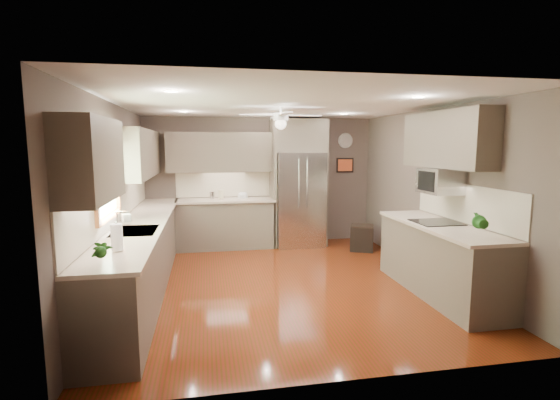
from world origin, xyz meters
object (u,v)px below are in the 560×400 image
object	(u,v)px
soap_bottle	(127,217)
paper_towel	(117,237)
canister_b	(212,195)
stool	(362,238)
potted_plant_left	(100,250)
bowl	(243,197)
potted_plant_right	(481,221)
refrigerator	(299,185)
canister_c	(221,194)
microwave	(440,181)

from	to	relation	value
soap_bottle	paper_towel	world-z (taller)	paper_towel
canister_b	stool	xyz separation A→B (m)	(2.74, -0.73, -0.77)
potted_plant_left	bowl	xyz separation A→B (m)	(1.57, 4.25, -0.13)
potted_plant_left	potted_plant_right	xyz separation A→B (m)	(3.87, 0.46, 0.02)
potted_plant_left	refrigerator	size ratio (longest dim) A/B	0.13
canister_c	stool	distance (m)	2.79
canister_b	microwave	world-z (taller)	microwave
soap_bottle	potted_plant_left	size ratio (longest dim) A/B	0.69
potted_plant_right	stool	world-z (taller)	potted_plant_right
canister_b	soap_bottle	world-z (taller)	soap_bottle
microwave	potted_plant_right	bearing A→B (deg)	-96.25
canister_b	microwave	bearing A→B (deg)	-43.12
potted_plant_left	microwave	xyz separation A→B (m)	(3.98, 1.47, 0.39)
microwave	paper_towel	world-z (taller)	microwave
refrigerator	microwave	bearing A→B (deg)	-63.91
microwave	canister_c	bearing A→B (deg)	135.40
soap_bottle	paper_towel	distance (m)	1.33
potted_plant_right	paper_towel	xyz separation A→B (m)	(-3.85, 0.08, -0.04)
canister_c	soap_bottle	world-z (taller)	soap_bottle
potted_plant_right	stool	size ratio (longest dim) A/B	0.65
soap_bottle	microwave	distance (m)	4.15
potted_plant_right	bowl	world-z (taller)	potted_plant_right
potted_plant_right	potted_plant_left	bearing A→B (deg)	-173.24
canister_b	canister_c	xyz separation A→B (m)	(0.17, -0.01, 0.02)
refrigerator	stool	world-z (taller)	refrigerator
canister_c	soap_bottle	bearing A→B (deg)	-117.99
potted_plant_right	canister_c	bearing A→B (deg)	125.56
microwave	refrigerator	bearing A→B (deg)	116.09
canister_b	potted_plant_right	distance (m)	4.78
canister_b	bowl	size ratio (longest dim) A/B	0.73
potted_plant_left	stool	size ratio (longest dim) A/B	0.57
paper_towel	bowl	bearing A→B (deg)	67.44
canister_b	potted_plant_right	bearing A→B (deg)	-52.92
canister_c	soap_bottle	xyz separation A→B (m)	(-1.28, -2.41, 0.02)
canister_c	microwave	size ratio (longest dim) A/B	0.30
refrigerator	stool	xyz separation A→B (m)	(1.08, -0.63, -0.95)
canister_c	microwave	distance (m)	3.99
canister_c	bowl	bearing A→B (deg)	-0.40
potted_plant_left	refrigerator	world-z (taller)	refrigerator
potted_plant_right	refrigerator	xyz separation A→B (m)	(-1.22, 3.72, 0.07)
canister_c	refrigerator	bearing A→B (deg)	-3.03
microwave	paper_towel	size ratio (longest dim) A/B	1.99
soap_bottle	refrigerator	world-z (taller)	refrigerator
bowl	microwave	distance (m)	3.72
canister_b	potted_plant_right	xyz separation A→B (m)	(2.88, -3.81, 0.11)
potted_plant_right	stool	distance (m)	3.21
soap_bottle	potted_plant_left	xyz separation A→B (m)	(0.12, -1.85, 0.05)
potted_plant_left	microwave	distance (m)	4.26
refrigerator	paper_towel	distance (m)	4.49
canister_c	soap_bottle	size ratio (longest dim) A/B	0.78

